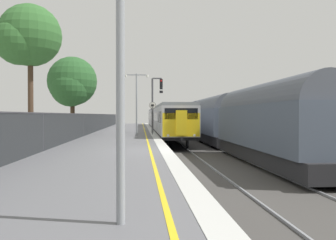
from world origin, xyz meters
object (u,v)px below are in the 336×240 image
speed_limit_sign (152,114)px  platform_lamp_near (120,17)px  commuter_train_at_platform (163,119)px  platform_lamp_mid (137,99)px  signal_gantry (155,99)px  freight_train_adjacent_track (200,118)px  background_tree_left (72,83)px  background_tree_centre (27,38)px

speed_limit_sign → platform_lamp_near: (-1.38, -25.51, 1.45)m
commuter_train_at_platform → platform_lamp_mid: bearing=-101.9°
signal_gantry → platform_lamp_near: 28.53m
freight_train_adjacent_track → platform_lamp_near: platform_lamp_near is taller
background_tree_left → platform_lamp_mid: bearing=-13.7°
commuter_train_at_platform → speed_limit_sign: (-1.85, -13.88, 0.56)m
speed_limit_sign → commuter_train_at_platform: bearing=82.4°
platform_lamp_near → speed_limit_sign: bearing=86.9°
platform_lamp_near → platform_lamp_mid: (0.00, 24.07, -0.18)m
freight_train_adjacent_track → platform_lamp_mid: size_ratio=10.98×
platform_lamp_mid → background_tree_left: 5.96m
commuter_train_at_platform → background_tree_centre: background_tree_centre is taller
freight_train_adjacent_track → signal_gantry: size_ratio=10.70×
speed_limit_sign → platform_lamp_near: bearing=-93.1°
signal_gantry → background_tree_centre: 16.62m
commuter_train_at_platform → platform_lamp_near: 39.57m
signal_gantry → background_tree_centre: background_tree_centre is taller
signal_gantry → freight_train_adjacent_track: bearing=48.3°
freight_train_adjacent_track → background_tree_left: bearing=-144.4°
signal_gantry → platform_lamp_near: bearing=-93.5°
commuter_train_at_platform → background_tree_centre: bearing=-109.4°
freight_train_adjacent_track → speed_limit_sign: (-5.85, -9.13, 0.43)m
commuter_train_at_platform → speed_limit_sign: size_ratio=14.11×
commuter_train_at_platform → signal_gantry: 11.20m
commuter_train_at_platform → platform_lamp_mid: platform_lamp_mid is taller
signal_gantry → commuter_train_at_platform: bearing=82.3°
platform_lamp_near → signal_gantry: bearing=86.5°
signal_gantry → background_tree_left: (-7.38, -3.03, 1.17)m
platform_lamp_near → platform_lamp_mid: 24.07m
platform_lamp_mid → signal_gantry: bearing=68.4°
speed_limit_sign → background_tree_centre: bearing=-121.6°
platform_lamp_mid → background_tree_left: background_tree_left is taller
platform_lamp_mid → speed_limit_sign: bearing=46.0°
background_tree_left → platform_lamp_near: bearing=-77.5°
commuter_train_at_platform → platform_lamp_mid: (-3.23, -15.31, 1.83)m
commuter_train_at_platform → speed_limit_sign: bearing=-97.6°
commuter_train_at_platform → speed_limit_sign: 14.01m
signal_gantry → platform_lamp_mid: (-1.74, -4.40, -0.22)m
freight_train_adjacent_track → background_tree_centre: size_ratio=7.40×
platform_lamp_near → platform_lamp_mid: platform_lamp_near is taller
commuter_train_at_platform → platform_lamp_near: (-3.23, -39.39, 2.01)m
freight_train_adjacent_track → speed_limit_sign: size_ratio=19.86×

